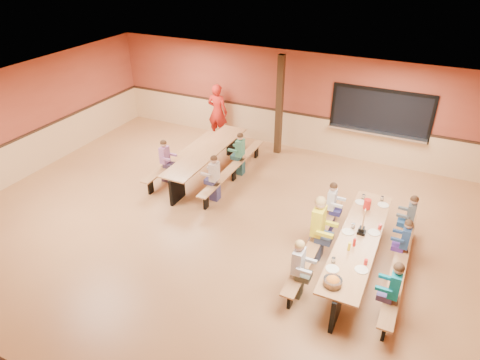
% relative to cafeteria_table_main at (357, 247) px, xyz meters
% --- Properties ---
extents(ground, '(12.00, 12.00, 0.00)m').
position_rel_cafeteria_table_main_xyz_m(ground, '(-3.13, -0.10, -0.53)').
color(ground, '#9D653B').
rests_on(ground, ground).
extents(room_envelope, '(12.04, 10.04, 3.02)m').
position_rel_cafeteria_table_main_xyz_m(room_envelope, '(-3.13, -0.10, 0.16)').
color(room_envelope, brown).
rests_on(room_envelope, ground).
extents(kitchen_pass_through, '(2.78, 0.28, 1.38)m').
position_rel_cafeteria_table_main_xyz_m(kitchen_pass_through, '(-0.53, 4.86, 0.96)').
color(kitchen_pass_through, black).
rests_on(kitchen_pass_through, ground).
extents(structural_post, '(0.18, 0.18, 3.00)m').
position_rel_cafeteria_table_main_xyz_m(structural_post, '(-3.33, 4.30, 0.97)').
color(structural_post, black).
rests_on(structural_post, ground).
extents(cafeteria_table_main, '(1.91, 3.70, 0.74)m').
position_rel_cafeteria_table_main_xyz_m(cafeteria_table_main, '(0.00, 0.00, 0.00)').
color(cafeteria_table_main, '#A56F41').
rests_on(cafeteria_table_main, ground).
extents(cafeteria_table_second, '(1.91, 3.70, 0.74)m').
position_rel_cafeteria_table_main_xyz_m(cafeteria_table_second, '(-4.60, 2.15, 0.00)').
color(cafeteria_table_second, '#A56F41').
rests_on(cafeteria_table_second, ground).
extents(seated_child_white_left, '(0.39, 0.32, 1.24)m').
position_rel_cafeteria_table_main_xyz_m(seated_child_white_left, '(-0.83, -1.23, 0.10)').
color(seated_child_white_left, silver).
rests_on(seated_child_white_left, ground).
extents(seated_adult_yellow, '(0.48, 0.39, 1.43)m').
position_rel_cafeteria_table_main_xyz_m(seated_adult_yellow, '(-0.83, 0.00, 0.19)').
color(seated_adult_yellow, yellow).
rests_on(seated_adult_yellow, ground).
extents(seated_child_grey_left, '(0.36, 0.29, 1.19)m').
position_rel_cafeteria_table_main_xyz_m(seated_child_grey_left, '(-0.83, 1.08, 0.07)').
color(seated_child_grey_left, silver).
rests_on(seated_child_grey_left, ground).
extents(seated_child_teal_right, '(0.38, 0.31, 1.23)m').
position_rel_cafeteria_table_main_xyz_m(seated_child_teal_right, '(0.83, -1.09, 0.09)').
color(seated_child_teal_right, '#0B7686').
rests_on(seated_child_teal_right, ground).
extents(seated_child_navy_right, '(0.34, 0.28, 1.15)m').
position_rel_cafeteria_table_main_xyz_m(seated_child_navy_right, '(0.83, 0.38, 0.05)').
color(seated_child_navy_right, navy).
rests_on(seated_child_navy_right, ground).
extents(seated_child_char_right, '(0.36, 0.29, 1.19)m').
position_rel_cafeteria_table_main_xyz_m(seated_child_char_right, '(0.83, 1.27, 0.07)').
color(seated_child_char_right, '#4C5557').
rests_on(seated_child_char_right, ground).
extents(seated_child_purple_sec, '(0.36, 0.30, 1.20)m').
position_rel_cafeteria_table_main_xyz_m(seated_child_purple_sec, '(-5.43, 1.33, 0.07)').
color(seated_child_purple_sec, '#9F6098').
rests_on(seated_child_purple_sec, ground).
extents(seated_child_green_sec, '(0.38, 0.31, 1.22)m').
position_rel_cafeteria_table_main_xyz_m(seated_child_green_sec, '(-3.78, 2.55, 0.09)').
color(seated_child_green_sec, '#3C8161').
rests_on(seated_child_green_sec, ground).
extents(seated_child_tan_sec, '(0.38, 0.31, 1.22)m').
position_rel_cafeteria_table_main_xyz_m(seated_child_tan_sec, '(-3.78, 1.06, 0.09)').
color(seated_child_tan_sec, '#BFAB9A').
rests_on(seated_child_tan_sec, ground).
extents(standing_woman, '(0.68, 0.46, 1.83)m').
position_rel_cafeteria_table_main_xyz_m(standing_woman, '(-5.49, 4.45, 0.39)').
color(standing_woman, '#B31D14').
rests_on(standing_woman, ground).
extents(punch_pitcher, '(0.16, 0.16, 0.22)m').
position_rel_cafeteria_table_main_xyz_m(punch_pitcher, '(-0.07, 1.12, 0.32)').
color(punch_pitcher, red).
rests_on(punch_pitcher, cafeteria_table_main).
extents(chip_bowl, '(0.32, 0.32, 0.15)m').
position_rel_cafeteria_table_main_xyz_m(chip_bowl, '(-0.13, -1.48, 0.29)').
color(chip_bowl, orange).
rests_on(chip_bowl, cafeteria_table_main).
extents(napkin_dispenser, '(0.10, 0.14, 0.13)m').
position_rel_cafeteria_table_main_xyz_m(napkin_dispenser, '(0.00, 0.19, 0.28)').
color(napkin_dispenser, black).
rests_on(napkin_dispenser, cafeteria_table_main).
extents(condiment_mustard, '(0.06, 0.06, 0.17)m').
position_rel_cafeteria_table_main_xyz_m(condiment_mustard, '(-0.09, -0.45, 0.30)').
color(condiment_mustard, yellow).
rests_on(condiment_mustard, cafeteria_table_main).
extents(condiment_ketchup, '(0.06, 0.06, 0.17)m').
position_rel_cafeteria_table_main_xyz_m(condiment_ketchup, '(-0.03, -0.28, 0.30)').
color(condiment_ketchup, '#B2140F').
rests_on(condiment_ketchup, cafeteria_table_main).
extents(table_paddle, '(0.16, 0.16, 0.56)m').
position_rel_cafeteria_table_main_xyz_m(table_paddle, '(0.01, 0.17, 0.35)').
color(table_paddle, black).
rests_on(table_paddle, cafeteria_table_main).
extents(place_settings, '(0.65, 3.30, 0.11)m').
position_rel_cafeteria_table_main_xyz_m(place_settings, '(0.00, -0.00, 0.27)').
color(place_settings, beige).
rests_on(place_settings, cafeteria_table_main).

